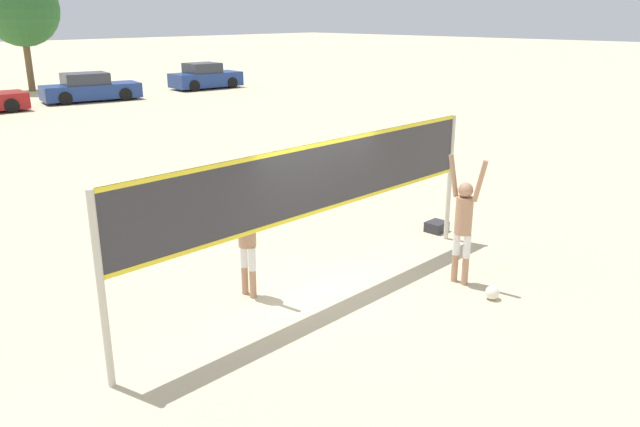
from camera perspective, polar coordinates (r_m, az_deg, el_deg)
ground_plane at (r=10.09m, az=-0.00°, el=-7.36°), size 200.00×200.00×0.00m
volleyball_net at (r=9.46m, az=-0.00°, el=2.51°), size 7.31×0.09×2.47m
player_spiker at (r=10.34m, az=13.00°, el=-0.45°), size 0.28×0.71×2.15m
player_blocker at (r=9.69m, az=-6.70°, el=-1.61°), size 0.28×0.70×2.07m
volleyball at (r=10.24m, az=15.48°, el=-6.98°), size 0.22×0.22×0.22m
gear_bag at (r=13.06m, az=10.61°, el=-1.19°), size 0.41×0.36×0.21m
parked_car_mid at (r=34.42m, az=-20.29°, el=10.67°), size 5.02×2.74×1.43m
parked_car_far at (r=38.50m, az=-10.45°, el=12.16°), size 4.28×2.27×1.50m
tree_left_cluster at (r=40.03m, az=-25.66°, el=16.48°), size 4.09×4.09×6.56m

